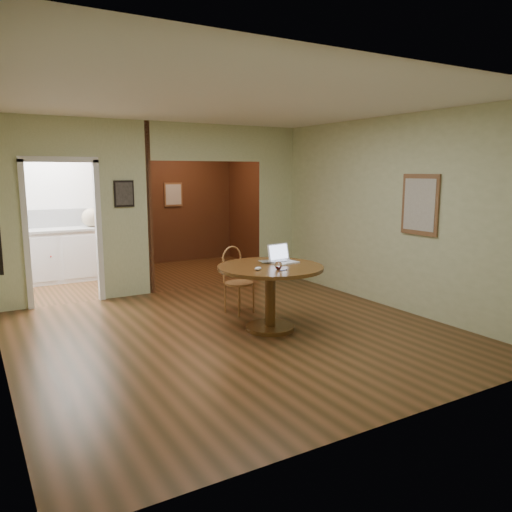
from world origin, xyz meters
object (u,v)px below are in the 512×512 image
dining_table (270,283)px  closed_laptop (275,262)px  chair (236,276)px  open_laptop (282,257)px

dining_table → closed_laptop: (0.14, 0.11, 0.22)m
chair → closed_laptop: 0.86m
chair → open_laptop: (0.23, -0.78, 0.35)m
dining_table → chair: (0.02, 0.91, -0.08)m
dining_table → open_laptop: 0.39m
open_laptop → closed_laptop: size_ratio=0.97×
dining_table → open_laptop: (0.25, 0.13, 0.27)m
chair → open_laptop: bearing=-88.8°
dining_table → chair: bearing=88.9°
dining_table → closed_laptop: size_ratio=3.55×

